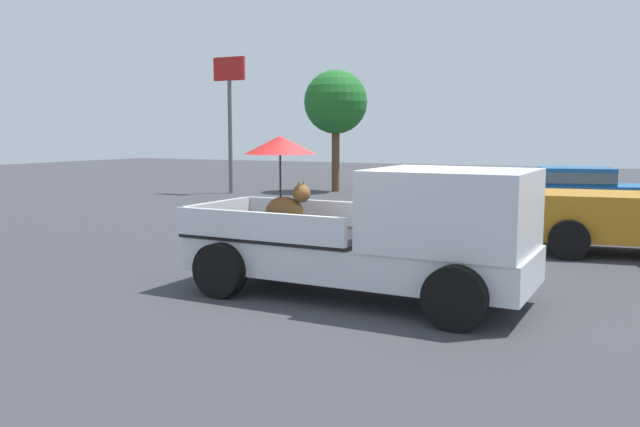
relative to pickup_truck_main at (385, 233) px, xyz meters
The scene contains 5 objects.
ground_plane 1.06m from the pickup_truck_main, behind, with size 80.00×80.00×0.00m, color #38383D.
pickup_truck_main is the anchor object (origin of this frame).
parked_sedan_near 12.98m from the pickup_truck_main, 84.71° to the left, with size 4.59×2.72×1.33m.
motel_sign 17.72m from the pickup_truck_main, 131.58° to the left, with size 1.40×0.16×5.31m.
tree_by_lot 17.91m from the pickup_truck_main, 117.72° to the left, with size 2.56×2.56×4.91m.
Camera 1 is at (3.80, -8.74, 2.39)m, focal length 37.14 mm.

